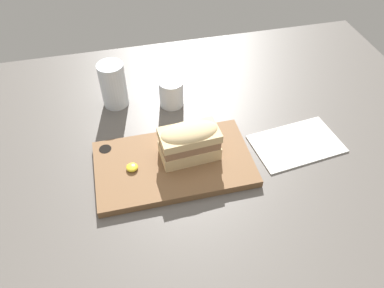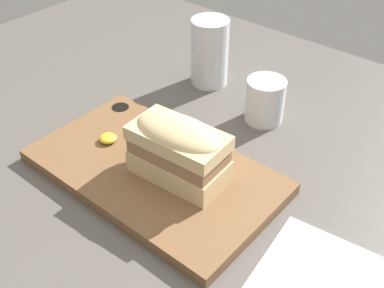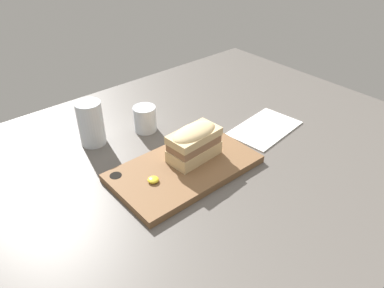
{
  "view_description": "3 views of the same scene",
  "coord_description": "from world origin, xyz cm",
  "px_view_note": "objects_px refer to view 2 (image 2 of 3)",
  "views": [
    {
      "loc": [
        -14.56,
        -61.38,
        70.44
      ],
      "look_at": [
        -0.67,
        -2.75,
        8.36
      ],
      "focal_mm": 35.0,
      "sensor_mm": 36.0,
      "label": 1
    },
    {
      "loc": [
        34.1,
        -40.99,
        50.19
      ],
      "look_at": [
        -0.96,
        0.58,
        8.14
      ],
      "focal_mm": 45.0,
      "sensor_mm": 36.0,
      "label": 2
    },
    {
      "loc": [
        -53.44,
        -62.18,
        61.53
      ],
      "look_at": [
        -3.47,
        -4.01,
        10.13
      ],
      "focal_mm": 35.0,
      "sensor_mm": 36.0,
      "label": 3
    }
  ],
  "objects_px": {
    "serving_board": "(154,171)",
    "sandwich": "(179,148)",
    "water_glass": "(210,56)",
    "wine_glass": "(265,103)"
  },
  "relations": [
    {
      "from": "serving_board",
      "to": "water_glass",
      "type": "xyz_separation_m",
      "value": [
        -0.11,
        0.27,
        0.05
      ]
    },
    {
      "from": "sandwich",
      "to": "serving_board",
      "type": "bearing_deg",
      "value": -167.57
    },
    {
      "from": "water_glass",
      "to": "wine_glass",
      "type": "height_order",
      "value": "water_glass"
    },
    {
      "from": "sandwich",
      "to": "water_glass",
      "type": "relative_size",
      "value": 1.1
    },
    {
      "from": "wine_glass",
      "to": "serving_board",
      "type": "bearing_deg",
      "value": -100.17
    },
    {
      "from": "sandwich",
      "to": "water_glass",
      "type": "bearing_deg",
      "value": 120.3
    },
    {
      "from": "sandwich",
      "to": "wine_glass",
      "type": "relative_size",
      "value": 1.84
    },
    {
      "from": "water_glass",
      "to": "serving_board",
      "type": "bearing_deg",
      "value": -67.72
    },
    {
      "from": "sandwich",
      "to": "wine_glass",
      "type": "xyz_separation_m",
      "value": [
        -0.0,
        0.22,
        -0.04
      ]
    },
    {
      "from": "serving_board",
      "to": "sandwich",
      "type": "distance_m",
      "value": 0.07
    }
  ]
}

